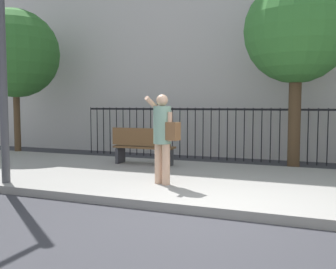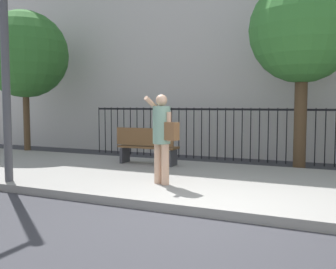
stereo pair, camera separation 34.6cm
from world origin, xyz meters
name	(u,v)px [view 1 (the left image)]	position (x,y,z in m)	size (l,w,h in m)	color
ground_plane	(213,218)	(0.00, 0.00, 0.00)	(60.00, 60.00, 0.00)	#333338
sidewalk	(241,184)	(0.00, 2.20, 0.07)	(28.00, 4.40, 0.15)	gray
building_facade	(278,9)	(0.00, 8.50, 4.99)	(28.00, 4.00, 9.99)	#BCB7B2
iron_fence	(266,128)	(0.00, 5.90, 1.02)	(12.03, 0.04, 1.60)	black
pedestrian_on_phone	(163,132)	(-1.34, 1.29, 1.16)	(0.72, 0.54, 1.74)	tan
street_bench	(143,145)	(-2.75, 3.31, 0.65)	(1.60, 0.45, 0.95)	brown
street_tree_mid	(297,32)	(0.83, 4.92, 3.54)	(2.67, 2.67, 4.91)	#4C3823
street_tree_far	(15,54)	(-7.89, 4.40, 3.35)	(2.87, 2.87, 4.80)	#4C3823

